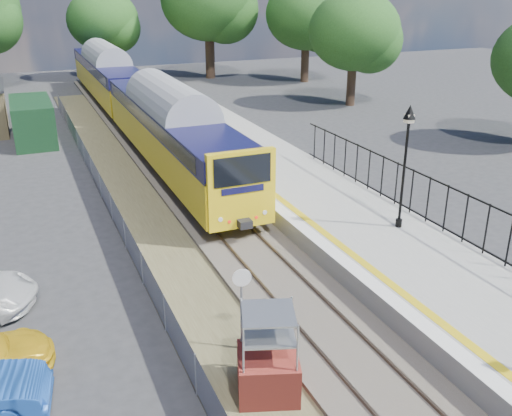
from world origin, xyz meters
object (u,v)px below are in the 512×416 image
speed_sign (242,297)px  brick_plinth (268,355)px  victorian_lamp_north (407,138)px  train (131,94)px

speed_sign → brick_plinth: bearing=-79.6°
victorian_lamp_north → train: 23.66m
train → brick_plinth: (-2.56, -28.60, -1.21)m
victorian_lamp_north → brick_plinth: 10.17m
train → speed_sign: 26.85m
victorian_lamp_north → speed_sign: (-7.80, -3.75, -2.60)m
brick_plinth → speed_sign: (0.06, 1.87, 0.57)m
train → victorian_lamp_north: bearing=-77.0°
brick_plinth → victorian_lamp_north: bearing=35.6°
victorian_lamp_north → speed_sign: size_ratio=1.82×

